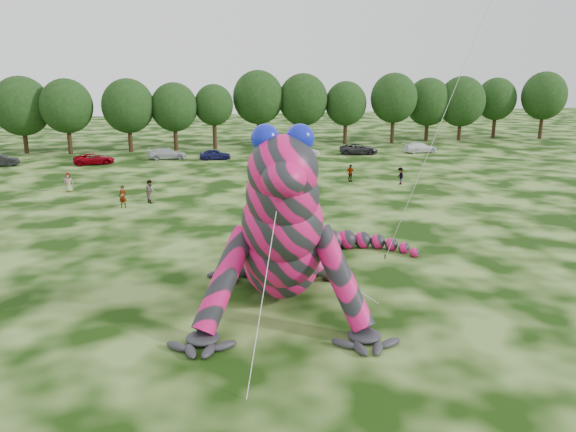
{
  "coord_description": "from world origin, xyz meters",
  "views": [
    {
      "loc": [
        -7.55,
        -19.7,
        10.42
      ],
      "look_at": [
        -1.67,
        4.26,
        4.0
      ],
      "focal_mm": 35.0,
      "sensor_mm": 36.0,
      "label": 1
    }
  ],
  "objects_px": {
    "tree_6": "(67,117)",
    "tree_13": "(393,108)",
    "tree_9": "(214,117)",
    "car_3": "(167,154)",
    "tree_14": "(428,109)",
    "tree_7": "(129,116)",
    "spectator_0": "(123,197)",
    "tree_5": "(23,115)",
    "inflatable_gecko": "(281,206)",
    "tree_10": "(258,109)",
    "car_2": "(94,159)",
    "car_4": "(215,154)",
    "spectator_3": "(350,173)",
    "tree_8": "(175,117)",
    "spectator_1": "(150,191)",
    "tree_11": "(303,110)",
    "spectator_2": "(400,176)",
    "tree_17": "(543,105)",
    "tree_12": "(346,113)",
    "spectator_5": "(304,200)",
    "car_5": "(301,152)",
    "spectator_4": "(68,182)",
    "tree_16": "(496,108)",
    "car_6": "(359,149)",
    "tree_15": "(461,109)",
    "car_7": "(420,148)"
  },
  "relations": [
    {
      "from": "tree_14",
      "to": "spectator_3",
      "type": "height_order",
      "value": "tree_14"
    },
    {
      "from": "tree_6",
      "to": "tree_14",
      "type": "relative_size",
      "value": 1.01
    },
    {
      "from": "tree_7",
      "to": "spectator_0",
      "type": "relative_size",
      "value": 5.49
    },
    {
      "from": "inflatable_gecko",
      "to": "car_3",
      "type": "distance_m",
      "value": 44.35
    },
    {
      "from": "tree_9",
      "to": "car_3",
      "type": "xyz_separation_m",
      "value": [
        -6.75,
        -8.05,
        -3.68
      ]
    },
    {
      "from": "tree_17",
      "to": "spectator_3",
      "type": "bearing_deg",
      "value": -147.61
    },
    {
      "from": "tree_6",
      "to": "tree_7",
      "type": "xyz_separation_m",
      "value": [
        7.48,
        0.12,
        -0.01
      ]
    },
    {
      "from": "tree_10",
      "to": "spectator_2",
      "type": "bearing_deg",
      "value": -75.81
    },
    {
      "from": "tree_6",
      "to": "tree_13",
      "type": "distance_m",
      "value": 44.69
    },
    {
      "from": "inflatable_gecko",
      "to": "tree_14",
      "type": "height_order",
      "value": "tree_14"
    },
    {
      "from": "inflatable_gecko",
      "to": "car_4",
      "type": "xyz_separation_m",
      "value": [
        1.7,
        42.22,
        -3.6
      ]
    },
    {
      "from": "tree_7",
      "to": "spectator_4",
      "type": "height_order",
      "value": "tree_7"
    },
    {
      "from": "tree_9",
      "to": "tree_11",
      "type": "height_order",
      "value": "tree_11"
    },
    {
      "from": "tree_13",
      "to": "tree_8",
      "type": "bearing_deg",
      "value": -179.74
    },
    {
      "from": "tree_13",
      "to": "inflatable_gecko",
      "type": "bearing_deg",
      "value": -119.13
    },
    {
      "from": "tree_6",
      "to": "tree_17",
      "type": "height_order",
      "value": "tree_17"
    },
    {
      "from": "car_5",
      "to": "spectator_0",
      "type": "relative_size",
      "value": 2.55
    },
    {
      "from": "tree_12",
      "to": "car_4",
      "type": "distance_m",
      "value": 22.88
    },
    {
      "from": "tree_15",
      "to": "spectator_4",
      "type": "height_order",
      "value": "tree_15"
    },
    {
      "from": "tree_17",
      "to": "spectator_5",
      "type": "height_order",
      "value": "tree_17"
    },
    {
      "from": "tree_10",
      "to": "car_6",
      "type": "bearing_deg",
      "value": -45.18
    },
    {
      "from": "spectator_4",
      "to": "spectator_3",
      "type": "distance_m",
      "value": 25.83
    },
    {
      "from": "inflatable_gecko",
      "to": "tree_10",
      "type": "relative_size",
      "value": 1.61
    },
    {
      "from": "tree_17",
      "to": "spectator_2",
      "type": "height_order",
      "value": "tree_17"
    },
    {
      "from": "tree_13",
      "to": "tree_12",
      "type": "bearing_deg",
      "value": 175.08
    },
    {
      "from": "car_3",
      "to": "tree_8",
      "type": "bearing_deg",
      "value": -13.87
    },
    {
      "from": "tree_5",
      "to": "spectator_3",
      "type": "relative_size",
      "value": 5.95
    },
    {
      "from": "tree_12",
      "to": "tree_10",
      "type": "bearing_deg",
      "value": 176.2
    },
    {
      "from": "tree_5",
      "to": "tree_11",
      "type": "height_order",
      "value": "tree_11"
    },
    {
      "from": "car_3",
      "to": "car_5",
      "type": "height_order",
      "value": "car_5"
    },
    {
      "from": "car_3",
      "to": "tree_7",
      "type": "bearing_deg",
      "value": 27.27
    },
    {
      "from": "car_2",
      "to": "spectator_1",
      "type": "height_order",
      "value": "spectator_1"
    },
    {
      "from": "tree_14",
      "to": "car_4",
      "type": "bearing_deg",
      "value": -161.48
    },
    {
      "from": "tree_17",
      "to": "car_7",
      "type": "distance_m",
      "value": 27.47
    },
    {
      "from": "inflatable_gecko",
      "to": "car_7",
      "type": "distance_m",
      "value": 50.65
    },
    {
      "from": "spectator_2",
      "to": "car_5",
      "type": "bearing_deg",
      "value": -163.84
    },
    {
      "from": "tree_12",
      "to": "tree_17",
      "type": "bearing_deg",
      "value": -1.93
    },
    {
      "from": "tree_5",
      "to": "tree_7",
      "type": "bearing_deg",
      "value": -7.13
    },
    {
      "from": "tree_15",
      "to": "tree_16",
      "type": "distance_m",
      "value": 7.16
    },
    {
      "from": "tree_16",
      "to": "car_5",
      "type": "height_order",
      "value": "tree_16"
    },
    {
      "from": "car_5",
      "to": "spectator_4",
      "type": "bearing_deg",
      "value": 110.76
    },
    {
      "from": "tree_14",
      "to": "spectator_5",
      "type": "height_order",
      "value": "tree_14"
    },
    {
      "from": "tree_5",
      "to": "spectator_2",
      "type": "relative_size",
      "value": 6.09
    },
    {
      "from": "car_6",
      "to": "spectator_2",
      "type": "distance_m",
      "value": 19.68
    },
    {
      "from": "spectator_2",
      "to": "spectator_0",
      "type": "bearing_deg",
      "value": -80.57
    },
    {
      "from": "tree_14",
      "to": "spectator_0",
      "type": "xyz_separation_m",
      "value": [
        -43.35,
        -33.86,
        -3.84
      ]
    },
    {
      "from": "inflatable_gecko",
      "to": "tree_12",
      "type": "bearing_deg",
      "value": 79.27
    },
    {
      "from": "car_2",
      "to": "car_4",
      "type": "relative_size",
      "value": 1.21
    },
    {
      "from": "tree_12",
      "to": "spectator_1",
      "type": "bearing_deg",
      "value": -131.29
    },
    {
      "from": "tree_5",
      "to": "car_3",
      "type": "relative_size",
      "value": 2.15
    }
  ]
}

